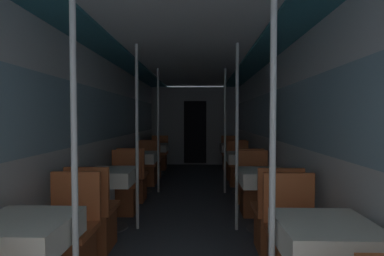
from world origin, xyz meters
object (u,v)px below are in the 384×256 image
chair_left_near_3 (152,166)px  support_pole_left_0 (74,156)px  dining_table_left_3 (156,149)px  dining_table_left_2 (141,159)px  chair_right_near_2 (248,185)px  support_pole_left_1 (137,137)px  dining_table_right_1 (264,181)px  support_pole_right_1 (237,137)px  chair_left_far_1 (124,193)px  chair_left_near_1 (94,223)px  support_pole_left_2 (158,131)px  chair_right_far_3 (230,159)px  support_pole_right_0 (273,157)px  chair_right_near_3 (235,167)px  dining_table_right_0 (326,243)px  chair_left_near_2 (133,184)px  chair_left_far_0 (68,248)px  support_pole_right_2 (225,131)px  dining_table_right_2 (243,160)px  dining_table_right_3 (232,149)px  chair_right_far_1 (255,194)px  dining_table_left_0 (24,239)px  chair_right_near_1 (276,225)px  dining_table_left_1 (111,180)px  chair_right_far_2 (239,171)px  chair_left_far_3 (159,159)px  chair_right_far_0 (294,251)px  chair_left_far_2 (147,171)px

chair_left_near_3 → support_pole_left_0: bearing=-86.1°
support_pole_left_0 → dining_table_left_3: size_ratio=3.09×
dining_table_left_2 → chair_right_near_2: (1.83, -0.59, -0.31)m
support_pole_left_1 → dining_table_left_3: 3.59m
dining_table_right_1 → support_pole_right_1: (-0.32, 0.00, 0.52)m
chair_left_near_3 → chair_left_far_1: bearing=-90.0°
chair_right_near_2 → dining_table_left_3: bearing=127.8°
chair_left_near_1 → support_pole_left_2: 2.52m
support_pole_left_1 → chair_right_far_3: support_pole_left_1 is taller
support_pole_right_0 → dining_table_right_1: size_ratio=3.09×
support_pole_right_0 → support_pole_left_2: bearing=108.6°
chair_right_near_3 → dining_table_right_0: bearing=-90.0°
chair_left_far_1 → chair_left_near_2: same height
chair_right_near_2 → chair_right_far_3: size_ratio=1.00×
support_pole_left_1 → chair_left_far_0: bearing=-105.2°
support_pole_right_1 → chair_right_near_2: size_ratio=2.54×
support_pole_left_2 → support_pole_right_2: (1.19, 0.00, 0.00)m
support_pole_left_0 → chair_right_far_3: bearing=75.6°
dining_table_right_1 → support_pole_left_2: bearing=130.5°
dining_table_right_1 → support_pole_right_2: size_ratio=0.32×
chair_left_far_0 → chair_right_far_3: size_ratio=1.00×
chair_left_far_1 → dining_table_right_2: (1.83, 1.18, 0.31)m
support_pole_left_0 → dining_table_right_3: size_ratio=3.09×
chair_left_far_0 → support_pole_right_0: support_pole_right_0 is taller
chair_right_near_2 → chair_right_far_1: bearing=-90.0°
dining_table_left_0 → chair_left_near_1: 1.22m
chair_left_near_2 → chair_right_near_1: size_ratio=1.00×
dining_table_left_1 → support_pole_right_0: size_ratio=0.32×
dining_table_left_1 → chair_right_near_2: 2.20m
dining_table_left_2 → chair_left_near_2: bearing=-90.0°
chair_left_near_1 → chair_right_far_2: same height
dining_table_left_2 → chair_right_far_1: chair_right_far_1 is taller
dining_table_left_0 → dining_table_left_2: same height
dining_table_right_1 → dining_table_left_3: bearing=117.4°
chair_left_far_1 → chair_left_far_3: 3.54m
chair_right_far_0 → chair_right_near_3: bearing=-90.0°
dining_table_left_2 → dining_table_right_0: size_ratio=1.00×
dining_table_right_0 → dining_table_left_1: bearing=136.0°
support_pole_right_2 → chair_right_near_3: 1.48m
chair_left_near_3 → support_pole_right_1: support_pole_right_1 is taller
support_pole_right_0 → chair_right_near_2: (0.32, 2.95, -0.83)m
dining_table_right_1 → chair_left_near_2: bearing=147.3°
chair_left_near_1 → chair_left_far_2: size_ratio=1.00×
support_pole_left_0 → chair_left_near_2: size_ratio=2.54×
dining_table_left_0 → support_pole_right_1: size_ratio=0.32×
dining_table_right_1 → chair_right_near_3: bearing=90.0°
support_pole_left_1 → chair_left_near_3: size_ratio=2.54×
chair_right_near_1 → dining_table_right_3: size_ratio=1.21×
chair_right_near_2 → chair_right_far_3: (0.00, 2.95, 0.00)m
chair_left_near_3 → dining_table_left_2: bearing=-90.0°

